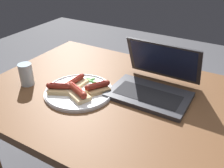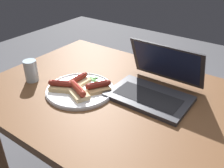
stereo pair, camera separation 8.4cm
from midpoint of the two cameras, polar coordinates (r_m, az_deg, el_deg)
desk at (r=1.09m, az=5.41°, el=-6.68°), size 1.27×0.83×0.77m
laptop at (r=1.07m, az=11.84°, el=-0.70°), size 0.33×0.29×0.20m
plate at (r=1.09m, az=-5.14°, el=-1.35°), size 0.30×0.30×0.02m
sausage_toast_left at (r=1.04m, az=-5.56°, el=-1.60°), size 0.13×0.10×0.05m
sausage_toast_middle at (r=1.07m, az=-0.92°, el=-0.66°), size 0.11×0.12×0.04m
sausage_toast_right at (r=1.13m, az=-5.75°, el=0.79°), size 0.08×0.12×0.04m
sausage_toast_extra at (r=1.09m, az=-9.43°, el=-0.45°), size 0.11×0.10×0.04m
salad_pile at (r=1.16m, az=-2.68°, el=1.04°), size 0.08×0.07×0.01m
drinking_glass at (r=1.20m, az=-16.15°, el=2.89°), size 0.06×0.06×0.10m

